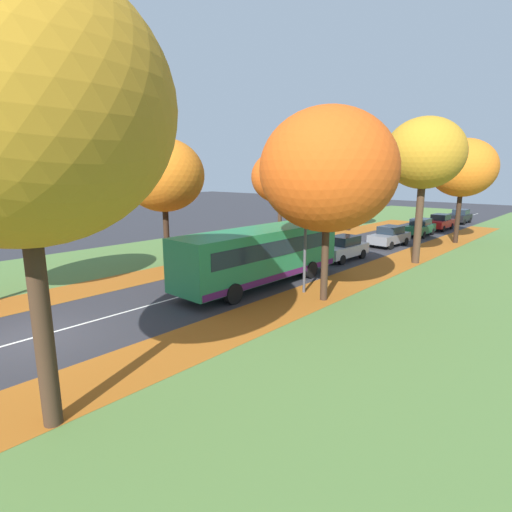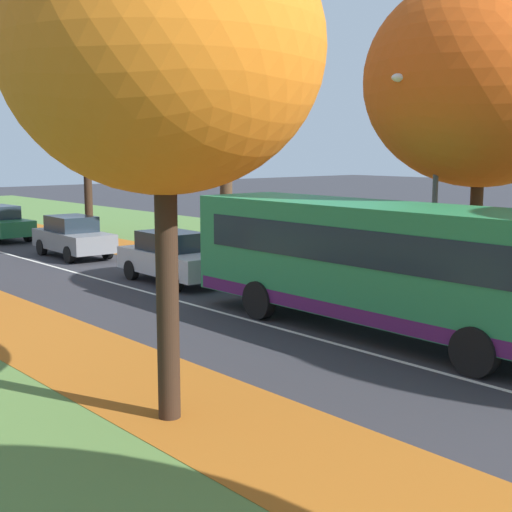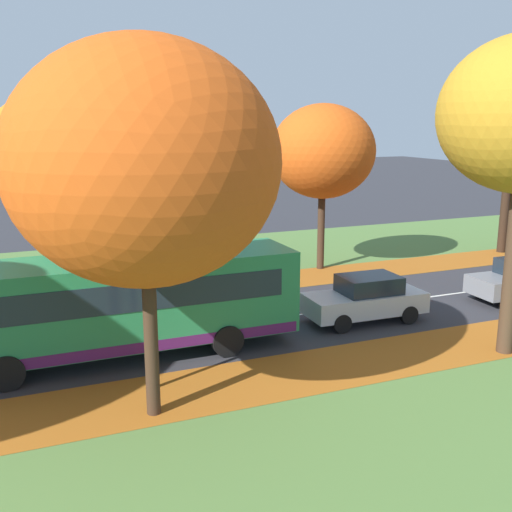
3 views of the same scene
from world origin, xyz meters
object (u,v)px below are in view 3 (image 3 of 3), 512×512
at_px(tree_right_near, 144,163).
at_px(car_silver_lead, 366,299).
at_px(tree_left_far, 512,128).
at_px(bus, 120,301).
at_px(tree_left_near, 51,153).
at_px(streetlamp_right, 147,246).
at_px(tree_left_mid, 323,152).

xyz_separation_m(tree_right_near, car_silver_lead, (-3.87, 8.38, -5.13)).
bearing_deg(tree_left_far, tree_right_near, -63.24).
relative_size(tree_right_near, bus, 0.83).
bearing_deg(car_silver_lead, bus, -90.15).
relative_size(tree_left_near, tree_left_far, 0.92).
xyz_separation_m(tree_left_far, bus, (6.81, -21.25, -4.80)).
bearing_deg(streetlamp_right, car_silver_lead, 105.16).
distance_m(tree_left_far, streetlamp_right, 22.90).
xyz_separation_m(tree_left_near, tree_left_far, (-0.15, 22.42, 0.83)).
relative_size(tree_left_near, streetlamp_right, 1.31).
height_order(bus, car_silver_lead, bus).
xyz_separation_m(tree_left_far, car_silver_lead, (6.83, -12.85, -5.69)).
bearing_deg(bus, tree_left_far, 107.77).
bearing_deg(tree_left_near, tree_left_mid, 93.01).
bearing_deg(tree_right_near, tree_left_mid, 136.60).
bearing_deg(bus, streetlamp_right, 9.64).
xyz_separation_m(bus, car_silver_lead, (0.02, 8.40, -0.89)).
height_order(tree_left_mid, car_silver_lead, tree_left_mid).
bearing_deg(tree_right_near, bus, -179.61).
bearing_deg(tree_left_mid, bus, -55.51).
bearing_deg(tree_left_mid, car_silver_lead, -16.71).
bearing_deg(car_silver_lead, tree_left_far, 118.00).
distance_m(tree_left_mid, bus, 13.39).
xyz_separation_m(tree_left_mid, bus, (7.28, -10.59, -3.76)).
bearing_deg(tree_right_near, car_silver_lead, 114.81).
xyz_separation_m(tree_right_near, bus, (-3.89, -0.03, -4.24)).
relative_size(tree_right_near, streetlamp_right, 1.44).
height_order(tree_left_near, tree_left_far, tree_left_far).
distance_m(tree_left_near, car_silver_lead, 12.65).
bearing_deg(streetlamp_right, bus, -170.36).
bearing_deg(tree_left_near, tree_right_near, 6.49).
relative_size(tree_left_far, car_silver_lead, 2.01).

